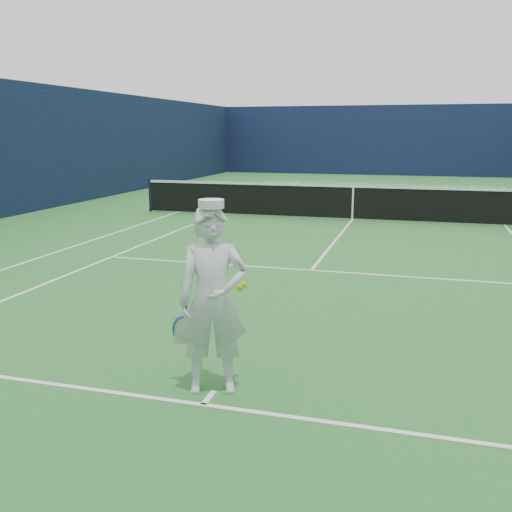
# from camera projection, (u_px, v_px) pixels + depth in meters

# --- Properties ---
(ground) EXTENTS (80.00, 80.00, 0.00)m
(ground) POSITION_uv_depth(u_px,v_px,m) (352.00, 220.00, 16.47)
(ground) COLOR #286A2B
(ground) RESTS_ON ground
(court_markings) EXTENTS (11.03, 23.83, 0.01)m
(court_markings) POSITION_uv_depth(u_px,v_px,m) (352.00, 220.00, 16.47)
(court_markings) COLOR white
(court_markings) RESTS_ON ground
(windscreen_fence) EXTENTS (20.12, 36.12, 4.00)m
(windscreen_fence) POSITION_uv_depth(u_px,v_px,m) (355.00, 150.00, 16.04)
(windscreen_fence) COLOR #0F173A
(windscreen_fence) RESTS_ON ground
(tennis_net) EXTENTS (12.88, 0.09, 1.07)m
(tennis_net) POSITION_uv_depth(u_px,v_px,m) (353.00, 201.00, 16.35)
(tennis_net) COLOR #141E4C
(tennis_net) RESTS_ON ground
(tennis_player) EXTENTS (0.88, 0.64, 1.88)m
(tennis_player) POSITION_uv_depth(u_px,v_px,m) (213.00, 300.00, 5.45)
(tennis_player) COLOR silver
(tennis_player) RESTS_ON ground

